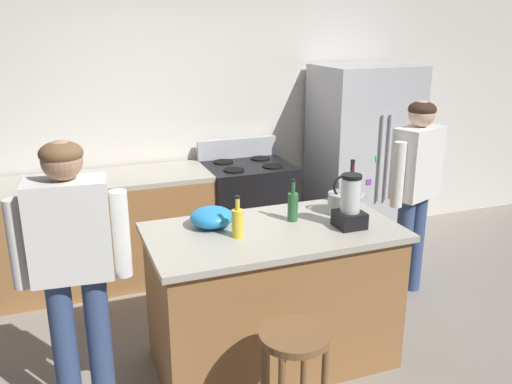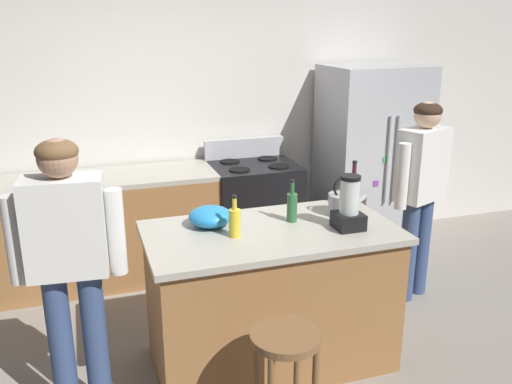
{
  "view_description": "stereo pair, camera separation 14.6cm",
  "coord_description": "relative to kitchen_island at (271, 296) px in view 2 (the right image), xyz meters",
  "views": [
    {
      "loc": [
        -1.19,
        -2.83,
        2.14
      ],
      "look_at": [
        0.0,
        0.3,
        1.08
      ],
      "focal_mm": 37.71,
      "sensor_mm": 36.0,
      "label": 1
    },
    {
      "loc": [
        -1.06,
        -2.88,
        2.14
      ],
      "look_at": [
        0.0,
        0.3,
        1.08
      ],
      "focal_mm": 37.71,
      "sensor_mm": 36.0,
      "label": 2
    }
  ],
  "objects": [
    {
      "name": "ground_plane",
      "position": [
        0.0,
        0.0,
        -0.47
      ],
      "size": [
        14.0,
        14.0,
        0.0
      ],
      "primitive_type": "plane",
      "color": "gray"
    },
    {
      "name": "back_wall",
      "position": [
        0.0,
        1.95,
        0.88
      ],
      "size": [
        8.0,
        0.1,
        2.7
      ],
      "primitive_type": "cube",
      "color": "silver",
      "rests_on": "ground_plane"
    },
    {
      "name": "kitchen_island",
      "position": [
        0.0,
        0.0,
        0.0
      ],
      "size": [
        1.55,
        0.83,
        0.93
      ],
      "color": "#9E6B3D",
      "rests_on": "ground_plane"
    },
    {
      "name": "back_counter_run",
      "position": [
        -0.8,
        1.55,
        -0.0
      ],
      "size": [
        2.0,
        0.64,
        0.93
      ],
      "color": "#9E6B3D",
      "rests_on": "ground_plane"
    },
    {
      "name": "refrigerator",
      "position": [
        1.55,
        1.5,
        0.42
      ],
      "size": [
        0.9,
        0.73,
        1.77
      ],
      "color": "#B7BABF",
      "rests_on": "ground_plane"
    },
    {
      "name": "stove_range",
      "position": [
        0.39,
        1.52,
        0.01
      ],
      "size": [
        0.76,
        0.65,
        1.11
      ],
      "color": "black",
      "rests_on": "ground_plane"
    },
    {
      "name": "person_by_island_left",
      "position": [
        -1.18,
        -0.14,
        0.51
      ],
      "size": [
        0.6,
        0.26,
        1.6
      ],
      "color": "#384C7A",
      "rests_on": "ground_plane"
    },
    {
      "name": "person_by_sink_right",
      "position": [
        1.39,
        0.47,
        0.49
      ],
      "size": [
        0.58,
        0.35,
        1.58
      ],
      "color": "#384C7A",
      "rests_on": "ground_plane"
    },
    {
      "name": "bar_stool",
      "position": [
        -0.18,
        -0.72,
        0.05
      ],
      "size": [
        0.36,
        0.36,
        0.67
      ],
      "color": "brown",
      "rests_on": "ground_plane"
    },
    {
      "name": "blender_appliance",
      "position": [
        0.45,
        -0.13,
        0.6
      ],
      "size": [
        0.17,
        0.17,
        0.34
      ],
      "color": "black",
      "rests_on": "kitchen_island"
    },
    {
      "name": "bottle_olive_oil",
      "position": [
        0.17,
        0.09,
        0.56
      ],
      "size": [
        0.07,
        0.07,
        0.28
      ],
      "color": "#2D6638",
      "rests_on": "kitchen_island"
    },
    {
      "name": "bottle_wine",
      "position": [
        0.69,
        0.25,
        0.58
      ],
      "size": [
        0.08,
        0.08,
        0.32
      ],
      "color": "#471923",
      "rests_on": "kitchen_island"
    },
    {
      "name": "bottle_soda",
      "position": [
        -0.24,
        -0.04,
        0.55
      ],
      "size": [
        0.07,
        0.07,
        0.26
      ],
      "color": "yellow",
      "rests_on": "kitchen_island"
    },
    {
      "name": "mixing_bowl",
      "position": [
        -0.34,
        0.18,
        0.52
      ],
      "size": [
        0.27,
        0.27,
        0.12
      ],
      "primitive_type": "ellipsoid",
      "color": "#268CD8",
      "rests_on": "kitchen_island"
    },
    {
      "name": "tea_kettle",
      "position": [
        0.54,
        0.1,
        0.54
      ],
      "size": [
        0.28,
        0.2,
        0.27
      ],
      "color": "#B7BABF",
      "rests_on": "kitchen_island"
    }
  ]
}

